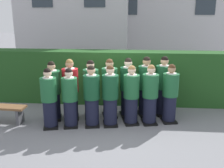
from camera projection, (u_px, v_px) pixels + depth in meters
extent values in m
plane|color=slate|center=(111.00, 124.00, 7.05)|extent=(60.00, 60.00, 0.00)
cylinder|color=black|center=(50.00, 114.00, 6.80)|extent=(0.35, 0.35, 0.73)
cube|color=black|center=(51.00, 126.00, 6.89)|extent=(0.47, 0.53, 0.05)
cylinder|color=#1E5B33|center=(49.00, 90.00, 6.62)|extent=(0.41, 0.41, 0.60)
cylinder|color=white|center=(48.00, 78.00, 6.54)|extent=(0.25, 0.25, 0.03)
cube|color=navy|center=(49.00, 83.00, 6.77)|extent=(0.04, 0.02, 0.26)
sphere|color=beige|center=(47.00, 73.00, 6.50)|extent=(0.21, 0.21, 0.21)
sphere|color=black|center=(47.00, 72.00, 6.49)|extent=(0.19, 0.19, 0.19)
cube|color=white|center=(49.00, 90.00, 6.89)|extent=(0.15, 0.05, 0.20)
cylinder|color=black|center=(71.00, 113.00, 6.85)|extent=(0.34, 0.34, 0.72)
cube|color=black|center=(71.00, 125.00, 6.94)|extent=(0.44, 0.51, 0.05)
cylinder|color=#1E5B33|center=(69.00, 89.00, 6.68)|extent=(0.41, 0.41, 0.59)
cylinder|color=white|center=(69.00, 78.00, 6.59)|extent=(0.25, 0.25, 0.03)
cube|color=gold|center=(70.00, 83.00, 6.83)|extent=(0.04, 0.02, 0.26)
sphere|color=beige|center=(69.00, 73.00, 6.56)|extent=(0.20, 0.20, 0.20)
sphere|color=black|center=(69.00, 72.00, 6.55)|extent=(0.19, 0.19, 0.19)
cube|color=white|center=(70.00, 90.00, 6.95)|extent=(0.15, 0.04, 0.20)
cylinder|color=black|center=(92.00, 112.00, 6.90)|extent=(0.36, 0.36, 0.75)
cube|color=black|center=(92.00, 124.00, 6.99)|extent=(0.45, 0.52, 0.05)
cylinder|color=#144728|center=(91.00, 87.00, 6.72)|extent=(0.42, 0.42, 0.62)
cylinder|color=white|center=(91.00, 75.00, 6.63)|extent=(0.26, 0.26, 0.03)
cube|color=navy|center=(91.00, 80.00, 6.88)|extent=(0.04, 0.02, 0.27)
sphere|color=tan|center=(91.00, 71.00, 6.60)|extent=(0.21, 0.21, 0.21)
sphere|color=black|center=(91.00, 69.00, 6.59)|extent=(0.19, 0.19, 0.19)
cylinder|color=black|center=(110.00, 112.00, 6.93)|extent=(0.36, 0.36, 0.75)
cube|color=black|center=(110.00, 124.00, 7.02)|extent=(0.45, 0.52, 0.05)
cylinder|color=#144728|center=(110.00, 87.00, 6.75)|extent=(0.42, 0.42, 0.62)
cylinder|color=white|center=(110.00, 75.00, 6.66)|extent=(0.26, 0.26, 0.03)
cube|color=gold|center=(110.00, 80.00, 6.91)|extent=(0.04, 0.02, 0.27)
sphere|color=beige|center=(110.00, 70.00, 6.63)|extent=(0.21, 0.21, 0.21)
sphere|color=#472D19|center=(110.00, 69.00, 6.62)|extent=(0.19, 0.19, 0.19)
cube|color=white|center=(109.00, 87.00, 7.03)|extent=(0.15, 0.03, 0.20)
cylinder|color=black|center=(131.00, 110.00, 7.02)|extent=(0.35, 0.35, 0.74)
cube|color=black|center=(131.00, 122.00, 7.12)|extent=(0.47, 0.53, 0.05)
cylinder|color=#1E5B33|center=(131.00, 86.00, 6.84)|extent=(0.42, 0.42, 0.61)
cylinder|color=white|center=(132.00, 75.00, 6.76)|extent=(0.26, 0.26, 0.03)
cube|color=gold|center=(130.00, 80.00, 7.00)|extent=(0.04, 0.02, 0.27)
sphere|color=beige|center=(132.00, 70.00, 6.73)|extent=(0.21, 0.21, 0.21)
sphere|color=olive|center=(132.00, 69.00, 6.72)|extent=(0.19, 0.19, 0.19)
cylinder|color=black|center=(150.00, 110.00, 7.04)|extent=(0.36, 0.36, 0.74)
cube|color=black|center=(149.00, 122.00, 7.13)|extent=(0.45, 0.53, 0.05)
cylinder|color=#1E5B33|center=(151.00, 86.00, 6.85)|extent=(0.42, 0.42, 0.62)
cylinder|color=white|center=(151.00, 74.00, 6.77)|extent=(0.26, 0.26, 0.03)
cube|color=#236038|center=(149.00, 79.00, 7.01)|extent=(0.04, 0.02, 0.27)
sphere|color=beige|center=(151.00, 70.00, 6.74)|extent=(0.21, 0.21, 0.21)
sphere|color=olive|center=(151.00, 68.00, 6.73)|extent=(0.19, 0.19, 0.19)
cylinder|color=black|center=(169.00, 109.00, 7.14)|extent=(0.35, 0.35, 0.74)
cube|color=black|center=(168.00, 120.00, 7.23)|extent=(0.46, 0.53, 0.05)
cylinder|color=#1E5B33|center=(171.00, 85.00, 6.96)|extent=(0.42, 0.42, 0.61)
cylinder|color=white|center=(171.00, 74.00, 6.87)|extent=(0.26, 0.26, 0.03)
cube|color=navy|center=(169.00, 79.00, 7.11)|extent=(0.04, 0.02, 0.27)
sphere|color=tan|center=(172.00, 69.00, 6.84)|extent=(0.21, 0.21, 0.21)
sphere|color=#472D19|center=(172.00, 68.00, 6.83)|extent=(0.19, 0.19, 0.19)
cube|color=white|center=(167.00, 85.00, 7.24)|extent=(0.15, 0.04, 0.20)
cylinder|color=black|center=(54.00, 106.00, 7.30)|extent=(0.36, 0.36, 0.76)
cube|color=black|center=(55.00, 118.00, 7.39)|extent=(0.48, 0.55, 0.05)
cylinder|color=#1E5B33|center=(52.00, 82.00, 7.11)|extent=(0.43, 0.43, 0.63)
cylinder|color=white|center=(52.00, 71.00, 7.02)|extent=(0.27, 0.27, 0.03)
cube|color=gold|center=(53.00, 76.00, 7.27)|extent=(0.04, 0.02, 0.28)
sphere|color=tan|center=(51.00, 66.00, 6.99)|extent=(0.22, 0.22, 0.22)
sphere|color=black|center=(51.00, 65.00, 6.98)|extent=(0.20, 0.20, 0.20)
cube|color=white|center=(53.00, 83.00, 7.40)|extent=(0.15, 0.04, 0.20)
cylinder|color=black|center=(71.00, 105.00, 7.37)|extent=(0.37, 0.37, 0.78)
cube|color=black|center=(72.00, 117.00, 7.47)|extent=(0.48, 0.56, 0.05)
cylinder|color=#AD191E|center=(70.00, 80.00, 7.18)|extent=(0.44, 0.44, 0.65)
cylinder|color=white|center=(70.00, 69.00, 7.09)|extent=(0.27, 0.27, 0.03)
cube|color=#236038|center=(70.00, 74.00, 7.34)|extent=(0.04, 0.02, 0.28)
sphere|color=tan|center=(69.00, 64.00, 7.05)|extent=(0.22, 0.22, 0.22)
sphere|color=olive|center=(69.00, 63.00, 7.04)|extent=(0.20, 0.20, 0.20)
cylinder|color=black|center=(91.00, 104.00, 7.43)|extent=(0.37, 0.37, 0.76)
cube|color=black|center=(92.00, 116.00, 7.53)|extent=(0.47, 0.54, 0.05)
cylinder|color=#1E5B33|center=(91.00, 81.00, 7.25)|extent=(0.43, 0.43, 0.63)
cylinder|color=white|center=(91.00, 69.00, 7.16)|extent=(0.27, 0.27, 0.03)
cube|color=gold|center=(90.00, 75.00, 7.41)|extent=(0.04, 0.02, 0.28)
sphere|color=beige|center=(90.00, 65.00, 7.13)|extent=(0.22, 0.22, 0.22)
sphere|color=black|center=(90.00, 64.00, 7.12)|extent=(0.20, 0.20, 0.20)
cylinder|color=black|center=(110.00, 103.00, 7.50)|extent=(0.37, 0.37, 0.78)
cube|color=black|center=(110.00, 115.00, 7.60)|extent=(0.50, 0.57, 0.05)
cylinder|color=#1E5B33|center=(110.00, 80.00, 7.31)|extent=(0.44, 0.44, 0.64)
cylinder|color=white|center=(110.00, 68.00, 7.22)|extent=(0.27, 0.27, 0.03)
cube|color=navy|center=(108.00, 73.00, 7.47)|extent=(0.04, 0.02, 0.28)
sphere|color=tan|center=(110.00, 64.00, 7.19)|extent=(0.22, 0.22, 0.22)
sphere|color=#472D19|center=(110.00, 62.00, 7.18)|extent=(0.20, 0.20, 0.20)
cylinder|color=black|center=(128.00, 103.00, 7.56)|extent=(0.37, 0.37, 0.78)
cube|color=black|center=(127.00, 114.00, 7.65)|extent=(0.50, 0.57, 0.05)
cylinder|color=#144728|center=(128.00, 79.00, 7.36)|extent=(0.44, 0.44, 0.65)
cylinder|color=white|center=(128.00, 67.00, 7.28)|extent=(0.27, 0.27, 0.03)
cube|color=gold|center=(126.00, 73.00, 7.53)|extent=(0.04, 0.02, 0.28)
sphere|color=beige|center=(128.00, 63.00, 7.24)|extent=(0.22, 0.22, 0.22)
sphere|color=black|center=(128.00, 62.00, 7.23)|extent=(0.20, 0.20, 0.20)
cube|color=white|center=(126.00, 80.00, 7.66)|extent=(0.15, 0.05, 0.20)
cylinder|color=black|center=(145.00, 102.00, 7.61)|extent=(0.38, 0.38, 0.79)
cube|color=black|center=(145.00, 114.00, 7.71)|extent=(0.52, 0.58, 0.05)
cylinder|color=#19512D|center=(146.00, 78.00, 7.41)|extent=(0.45, 0.45, 0.66)
cylinder|color=white|center=(147.00, 66.00, 7.32)|extent=(0.28, 0.28, 0.03)
cube|color=navy|center=(144.00, 71.00, 7.58)|extent=(0.04, 0.02, 0.29)
sphere|color=tan|center=(147.00, 62.00, 7.29)|extent=(0.22, 0.22, 0.22)
sphere|color=black|center=(147.00, 60.00, 7.28)|extent=(0.21, 0.21, 0.21)
cylinder|color=black|center=(162.00, 101.00, 7.64)|extent=(0.38, 0.38, 0.80)
cube|color=black|center=(162.00, 113.00, 7.74)|extent=(0.50, 0.57, 0.05)
cylinder|color=#19512D|center=(164.00, 77.00, 7.44)|extent=(0.45, 0.45, 0.66)
cylinder|color=white|center=(164.00, 66.00, 7.35)|extent=(0.28, 0.28, 0.03)
cube|color=#236038|center=(162.00, 71.00, 7.61)|extent=(0.04, 0.02, 0.29)
sphere|color=tan|center=(165.00, 61.00, 7.32)|extent=(0.23, 0.23, 0.23)
sphere|color=black|center=(165.00, 60.00, 7.31)|extent=(0.21, 0.21, 0.21)
cube|color=#214C1E|center=(116.00, 77.00, 8.53)|extent=(8.42, 0.70, 1.72)
cube|color=silver|center=(77.00, 11.00, 12.64)|extent=(5.00, 3.11, 5.88)
cube|color=silver|center=(162.00, 16.00, 14.17)|extent=(7.95, 3.86, 5.36)
cube|color=#2D3842|center=(128.00, 3.00, 12.27)|extent=(0.90, 0.04, 1.10)
cube|color=#2D3842|center=(206.00, 2.00, 11.98)|extent=(0.90, 0.04, 1.10)
cube|color=brown|center=(0.00, 107.00, 7.06)|extent=(1.42, 0.45, 0.06)
cube|color=#4C4C51|center=(20.00, 116.00, 7.05)|extent=(0.10, 0.32, 0.42)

